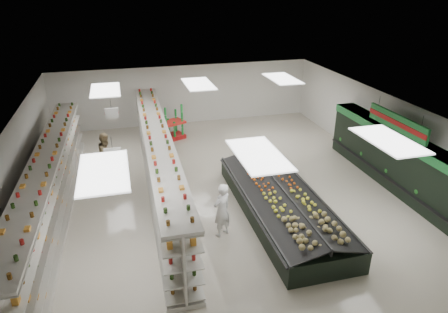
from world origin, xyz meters
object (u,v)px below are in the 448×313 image
object	(u,v)px
soda_endcap	(171,124)
shopper_main	(222,210)
shopper_background	(107,154)
produce_island	(281,202)
gondola_left	(51,190)
gondola_center	(159,163)

from	to	relation	value
soda_endcap	shopper_main	world-z (taller)	shopper_main
soda_endcap	shopper_background	xyz separation A→B (m)	(-3.10, -3.28, 0.11)
produce_island	soda_endcap	size ratio (longest dim) A/B	4.30
gondola_left	gondola_center	distance (m)	3.87
produce_island	soda_endcap	bearing A→B (deg)	108.07
gondola_left	shopper_background	bearing A→B (deg)	59.25
produce_island	shopper_main	distance (m)	2.38
gondola_center	shopper_main	size ratio (longest dim) A/B	7.22
produce_island	soda_endcap	distance (m)	8.44
shopper_background	soda_endcap	bearing A→B (deg)	-10.86
soda_endcap	shopper_background	bearing A→B (deg)	-133.32
soda_endcap	shopper_main	size ratio (longest dim) A/B	0.90
soda_endcap	shopper_background	distance (m)	4.51
gondola_center	shopper_background	distance (m)	2.59
gondola_left	gondola_center	world-z (taller)	gondola_center
gondola_left	produce_island	distance (m)	7.74
shopper_main	shopper_background	xyz separation A→B (m)	(-3.46, 5.38, 0.00)
gondola_left	produce_island	bearing A→B (deg)	-12.90
gondola_center	shopper_main	distance (m)	3.96
gondola_center	shopper_background	world-z (taller)	gondola_center
gondola_left	gondola_center	size ratio (longest dim) A/B	0.97
shopper_background	gondola_center	bearing A→B (deg)	-99.31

